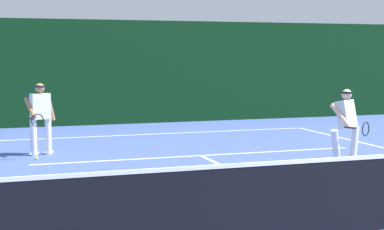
# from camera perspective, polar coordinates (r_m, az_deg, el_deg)

# --- Properties ---
(court_line_baseline_far) EXTENTS (9.46, 0.10, 0.01)m
(court_line_baseline_far) POSITION_cam_1_polar(r_m,az_deg,el_deg) (18.12, -3.40, -1.76)
(court_line_baseline_far) COLOR white
(court_line_baseline_far) RESTS_ON ground_plane
(court_line_service) EXTENTS (7.71, 0.10, 0.01)m
(court_line_service) POSITION_cam_1_polar(r_m,az_deg,el_deg) (14.29, 0.82, -3.76)
(court_line_service) COLOR white
(court_line_service) RESTS_ON ground_plane
(court_line_centre) EXTENTS (0.10, 6.40, 0.01)m
(court_line_centre) POSITION_cam_1_polar(r_m,az_deg,el_deg) (11.32, 6.29, -6.31)
(court_line_centre) COLOR white
(court_line_centre) RESTS_ON ground_plane
(tennis_net) EXTENTS (10.37, 0.09, 1.10)m
(tennis_net) POSITION_cam_1_polar(r_m,az_deg,el_deg) (8.48, 15.46, -6.96)
(tennis_net) COLOR #1E4723
(tennis_net) RESTS_ON ground_plane
(player_near) EXTENTS (1.01, 1.05, 1.62)m
(player_near) POSITION_cam_1_polar(r_m,az_deg,el_deg) (13.26, 14.07, -0.80)
(player_near) COLOR silver
(player_near) RESTS_ON ground_plane
(player_far) EXTENTS (0.72, 0.92, 1.67)m
(player_far) POSITION_cam_1_polar(r_m,az_deg,el_deg) (14.70, -13.84, -0.04)
(player_far) COLOR silver
(player_far) RESTS_ON ground_plane
(tennis_ball) EXTENTS (0.07, 0.07, 0.07)m
(tennis_ball) POSITION_cam_1_polar(r_m,az_deg,el_deg) (14.14, -14.20, -3.92)
(tennis_ball) COLOR #D1E033
(tennis_ball) RESTS_ON ground_plane
(back_fence_windscreen) EXTENTS (21.63, 0.12, 3.46)m
(back_fence_windscreen) POSITION_cam_1_polar(r_m,az_deg,el_deg) (20.81, -5.52, 3.96)
(back_fence_windscreen) COLOR black
(back_fence_windscreen) RESTS_ON ground_plane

